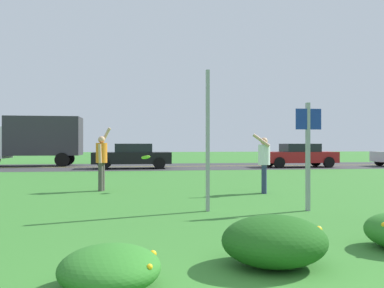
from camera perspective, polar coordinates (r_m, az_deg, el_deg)
ground_plane at (r=13.83m, az=-3.91°, el=-5.91°), size 120.00×120.00×0.00m
highway_strip at (r=25.44m, az=-5.72°, el=-3.22°), size 120.00×8.01×0.01m
highway_center_stripe at (r=25.44m, az=-5.72°, el=-3.21°), size 120.00×0.16×0.00m
daylily_clump_front_center at (r=4.86m, az=11.66°, el=-13.36°), size 1.23×1.09×0.59m
daylily_clump_mid_right at (r=4.14m, az=-11.64°, el=-16.93°), size 1.00×1.07×0.42m
sign_post_near_path at (r=8.45m, az=2.25°, el=0.50°), size 0.07×0.10×2.99m
sign_post_by_roadside at (r=8.85m, az=16.21°, el=-0.12°), size 0.56×0.10×2.30m
person_thrower_orange_shirt at (r=12.43m, az=-12.76°, el=-1.93°), size 0.45×0.52×1.94m
person_catcher_white_shirt at (r=11.71m, az=10.22°, el=-2.23°), size 0.56×0.53×1.72m
frisbee_lime at (r=12.03m, az=-6.61°, el=-1.90°), size 0.28×0.26×0.15m
car_red_center_left at (r=25.59m, az=14.96°, el=-1.55°), size 4.50×2.00×1.45m
car_black_center_right at (r=23.59m, az=-8.49°, el=-1.68°), size 4.50×2.00×1.45m
box_truck_white at (r=28.04m, az=-22.05°, el=0.76°), size 6.70×2.46×3.20m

